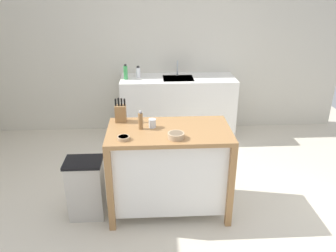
{
  "coord_description": "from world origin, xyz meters",
  "views": [
    {
      "loc": [
        -0.24,
        -2.84,
        2.21
      ],
      "look_at": [
        -0.08,
        0.26,
        0.86
      ],
      "focal_mm": 35.64,
      "sensor_mm": 36.0,
      "label": 1
    }
  ],
  "objects_px": {
    "trash_bin": "(86,188)",
    "bottle_hand_soap": "(138,72)",
    "knife_block": "(121,113)",
    "bowl_ceramic_wide": "(123,138)",
    "bottle_spray_cleaner": "(126,72)",
    "drinking_cup": "(152,123)",
    "sink_faucet": "(177,68)",
    "kitchen_island": "(169,166)",
    "pepper_grinder": "(141,120)",
    "bowl_stoneware_deep": "(176,136)"
  },
  "relations": [
    {
      "from": "knife_block",
      "to": "bottle_hand_soap",
      "type": "height_order",
      "value": "knife_block"
    },
    {
      "from": "kitchen_island",
      "to": "knife_block",
      "type": "height_order",
      "value": "knife_block"
    },
    {
      "from": "sink_faucet",
      "to": "drinking_cup",
      "type": "bearing_deg",
      "value": -101.65
    },
    {
      "from": "knife_block",
      "to": "drinking_cup",
      "type": "xyz_separation_m",
      "value": [
        0.31,
        -0.17,
        -0.05
      ]
    },
    {
      "from": "pepper_grinder",
      "to": "trash_bin",
      "type": "height_order",
      "value": "pepper_grinder"
    },
    {
      "from": "kitchen_island",
      "to": "sink_faucet",
      "type": "xyz_separation_m",
      "value": [
        0.24,
        1.97,
        0.52
      ]
    },
    {
      "from": "drinking_cup",
      "to": "pepper_grinder",
      "type": "distance_m",
      "value": 0.12
    },
    {
      "from": "knife_block",
      "to": "sink_faucet",
      "type": "relative_size",
      "value": 1.13
    },
    {
      "from": "pepper_grinder",
      "to": "bottle_hand_soap",
      "type": "height_order",
      "value": "pepper_grinder"
    },
    {
      "from": "kitchen_island",
      "to": "trash_bin",
      "type": "relative_size",
      "value": 1.88
    },
    {
      "from": "knife_block",
      "to": "pepper_grinder",
      "type": "relative_size",
      "value": 1.33
    },
    {
      "from": "bowl_stoneware_deep",
      "to": "knife_block",
      "type": "bearing_deg",
      "value": 140.8
    },
    {
      "from": "bowl_ceramic_wide",
      "to": "bottle_hand_soap",
      "type": "relative_size",
      "value": 0.66
    },
    {
      "from": "bottle_spray_cleaner",
      "to": "bottle_hand_soap",
      "type": "relative_size",
      "value": 1.29
    },
    {
      "from": "bowl_ceramic_wide",
      "to": "bottle_spray_cleaner",
      "type": "bearing_deg",
      "value": 92.92
    },
    {
      "from": "pepper_grinder",
      "to": "bottle_hand_soap",
      "type": "xyz_separation_m",
      "value": [
        -0.08,
        1.86,
        -0.01
      ]
    },
    {
      "from": "bottle_spray_cleaner",
      "to": "bottle_hand_soap",
      "type": "height_order",
      "value": "bottle_spray_cleaner"
    },
    {
      "from": "bowl_stoneware_deep",
      "to": "bottle_hand_soap",
      "type": "distance_m",
      "value": 2.13
    },
    {
      "from": "sink_faucet",
      "to": "kitchen_island",
      "type": "bearing_deg",
      "value": -96.8
    },
    {
      "from": "pepper_grinder",
      "to": "sink_faucet",
      "type": "xyz_separation_m",
      "value": [
        0.51,
        1.94,
        0.03
      ]
    },
    {
      "from": "knife_block",
      "to": "bottle_hand_soap",
      "type": "xyz_separation_m",
      "value": [
        0.13,
        1.66,
        -0.01
      ]
    },
    {
      "from": "drinking_cup",
      "to": "bottle_hand_soap",
      "type": "bearing_deg",
      "value": 95.84
    },
    {
      "from": "bowl_ceramic_wide",
      "to": "bottle_spray_cleaner",
      "type": "xyz_separation_m",
      "value": [
        -0.1,
        2.0,
        0.09
      ]
    },
    {
      "from": "pepper_grinder",
      "to": "bowl_ceramic_wide",
      "type": "bearing_deg",
      "value": -123.01
    },
    {
      "from": "knife_block",
      "to": "trash_bin",
      "type": "height_order",
      "value": "knife_block"
    },
    {
      "from": "trash_bin",
      "to": "bottle_hand_soap",
      "type": "height_order",
      "value": "bottle_hand_soap"
    },
    {
      "from": "bowl_ceramic_wide",
      "to": "sink_faucet",
      "type": "relative_size",
      "value": 0.51
    },
    {
      "from": "bottle_hand_soap",
      "to": "trash_bin",
      "type": "bearing_deg",
      "value": -103.98
    },
    {
      "from": "kitchen_island",
      "to": "bottle_spray_cleaner",
      "type": "relative_size",
      "value": 5.48
    },
    {
      "from": "kitchen_island",
      "to": "bottle_spray_cleaner",
      "type": "height_order",
      "value": "bottle_spray_cleaner"
    },
    {
      "from": "kitchen_island",
      "to": "trash_bin",
      "type": "bearing_deg",
      "value": -175.64
    },
    {
      "from": "pepper_grinder",
      "to": "bottle_spray_cleaner",
      "type": "relative_size",
      "value": 0.86
    },
    {
      "from": "bowl_stoneware_deep",
      "to": "drinking_cup",
      "type": "xyz_separation_m",
      "value": [
        -0.21,
        0.26,
        0.01
      ]
    },
    {
      "from": "drinking_cup",
      "to": "bowl_ceramic_wide",
      "type": "bearing_deg",
      "value": -135.03
    },
    {
      "from": "bowl_ceramic_wide",
      "to": "drinking_cup",
      "type": "bearing_deg",
      "value": 44.97
    },
    {
      "from": "trash_bin",
      "to": "bottle_hand_soap",
      "type": "bearing_deg",
      "value": 76.02
    },
    {
      "from": "bowl_stoneware_deep",
      "to": "drinking_cup",
      "type": "height_order",
      "value": "drinking_cup"
    },
    {
      "from": "drinking_cup",
      "to": "sink_faucet",
      "type": "relative_size",
      "value": 0.39
    },
    {
      "from": "drinking_cup",
      "to": "pepper_grinder",
      "type": "bearing_deg",
      "value": -164.57
    },
    {
      "from": "pepper_grinder",
      "to": "bottle_spray_cleaner",
      "type": "distance_m",
      "value": 1.78
    },
    {
      "from": "bowl_stoneware_deep",
      "to": "bowl_ceramic_wide",
      "type": "distance_m",
      "value": 0.47
    },
    {
      "from": "bowl_stoneware_deep",
      "to": "sink_faucet",
      "type": "relative_size",
      "value": 0.69
    },
    {
      "from": "sink_faucet",
      "to": "knife_block",
      "type": "bearing_deg",
      "value": -112.09
    },
    {
      "from": "bottle_hand_soap",
      "to": "drinking_cup",
      "type": "bearing_deg",
      "value": -84.16
    },
    {
      "from": "knife_block",
      "to": "bowl_ceramic_wide",
      "type": "distance_m",
      "value": 0.44
    },
    {
      "from": "bowl_stoneware_deep",
      "to": "pepper_grinder",
      "type": "relative_size",
      "value": 0.81
    },
    {
      "from": "knife_block",
      "to": "drinking_cup",
      "type": "relative_size",
      "value": 2.9
    },
    {
      "from": "trash_bin",
      "to": "sink_faucet",
      "type": "distance_m",
      "value": 2.41
    },
    {
      "from": "drinking_cup",
      "to": "trash_bin",
      "type": "xyz_separation_m",
      "value": [
        -0.67,
        -0.13,
        -0.64
      ]
    },
    {
      "from": "bowl_ceramic_wide",
      "to": "trash_bin",
      "type": "relative_size",
      "value": 0.18
    }
  ]
}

